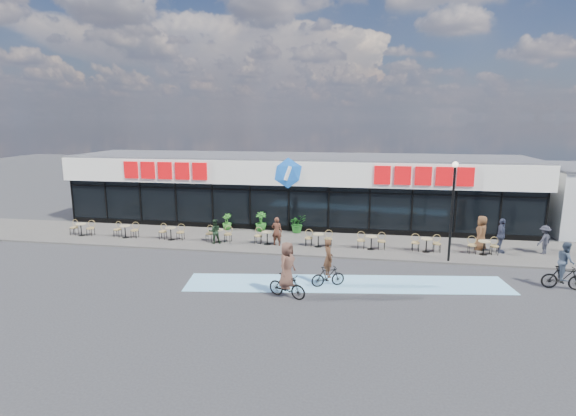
{
  "coord_description": "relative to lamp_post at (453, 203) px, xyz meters",
  "views": [
    {
      "loc": [
        4.59,
        -20.24,
        7.13
      ],
      "look_at": [
        0.54,
        3.5,
        2.27
      ],
      "focal_mm": 28.0,
      "sensor_mm": 36.0,
      "label": 1
    }
  ],
  "objects": [
    {
      "name": "pedestrian_b",
      "position": [
        2.94,
        1.92,
        -2.04
      ],
      "size": [
        0.52,
        1.11,
        1.85
      ],
      "primitive_type": "imported",
      "rotation": [
        0.0,
        0.0,
        1.5
      ],
      "color": "#2A2F42",
      "rests_on": "sidewalk"
    },
    {
      "name": "potted_plant_right",
      "position": [
        -8.29,
        4.31,
        -2.39
      ],
      "size": [
        1.36,
        1.31,
        1.15
      ],
      "primitive_type": "imported",
      "rotation": [
        0.0,
        0.0,
        0.55
      ],
      "color": "#1B5C1A",
      "rests_on": "sidewalk"
    },
    {
      "name": "bistro_set_5",
      "position": [
        -6.68,
        1.45,
        -2.51
      ],
      "size": [
        1.54,
        0.62,
        0.9
      ],
      "color": "tan",
      "rests_on": "sidewalk"
    },
    {
      "name": "potted_plant_left",
      "position": [
        -12.84,
        4.28,
        -2.45
      ],
      "size": [
        0.7,
        0.7,
        1.03
      ],
      "primitive_type": "imported",
      "rotation": [
        0.0,
        0.0,
        6.03
      ],
      "color": "#25611B",
      "rests_on": "sidewalk"
    },
    {
      "name": "lamp_post",
      "position": [
        0.0,
        0.0,
        0.0
      ],
      "size": [
        0.28,
        0.28,
        4.96
      ],
      "color": "black",
      "rests_on": "sidewalk"
    },
    {
      "name": "cyclist_b",
      "position": [
        4.12,
        -2.91,
        -2.18
      ],
      "size": [
        1.73,
        0.84,
        2.08
      ],
      "color": "black",
      "rests_on": "ground"
    },
    {
      "name": "cyclist_c",
      "position": [
        -7.21,
        -5.76,
        -2.06
      ],
      "size": [
        1.72,
        1.06,
        2.32
      ],
      "color": "black",
      "rests_on": "ground"
    },
    {
      "name": "patron_right",
      "position": [
        -12.56,
        1.08,
        -2.26
      ],
      "size": [
        0.84,
        0.76,
        1.4
      ],
      "primitive_type": "imported",
      "rotation": [
        0.0,
        0.0,
        3.56
      ],
      "color": "black",
      "rests_on": "sidewalk"
    },
    {
      "name": "patron_left",
      "position": [
        -9.01,
        1.28,
        -2.15
      ],
      "size": [
        0.62,
        0.43,
        1.62
      ],
      "primitive_type": "imported",
      "rotation": [
        0.0,
        0.0,
        3.07
      ],
      "color": "#482619",
      "rests_on": "sidewalk"
    },
    {
      "name": "pedestrian_c",
      "position": [
        5.11,
        2.06,
        -2.2
      ],
      "size": [
        1.12,
        1.06,
        1.52
      ],
      "primitive_type": "imported",
      "rotation": [
        0.0,
        0.0,
        3.83
      ],
      "color": "#22232B",
      "rests_on": "sidewalk"
    },
    {
      "name": "bistro_set_6",
      "position": [
        -3.8,
        1.45,
        -2.51
      ],
      "size": [
        1.54,
        0.62,
        0.9
      ],
      "color": "tan",
      "rests_on": "sidewalk"
    },
    {
      "name": "bistro_set_0",
      "position": [
        -21.11,
        1.45,
        -2.51
      ],
      "size": [
        1.54,
        0.62,
        0.9
      ],
      "color": "tan",
      "rests_on": "sidewalk"
    },
    {
      "name": "bistro_set_7",
      "position": [
        -0.91,
        1.45,
        -2.51
      ],
      "size": [
        1.54,
        0.62,
        0.9
      ],
      "color": "tan",
      "rests_on": "sidewalk"
    },
    {
      "name": "bike_lane",
      "position": [
        -4.9,
        -3.8,
        -3.06
      ],
      "size": [
        14.17,
        4.13,
        0.01
      ],
      "primitive_type": "cube",
      "rotation": [
        0.0,
        0.0,
        0.14
      ],
      "color": "#74B5DB",
      "rests_on": "ground"
    },
    {
      "name": "cyclist_a",
      "position": [
        -5.69,
        -4.23,
        -2.28
      ],
      "size": [
        1.53,
        0.98,
        2.09
      ],
      "color": "black",
      "rests_on": "ground"
    },
    {
      "name": "building",
      "position": [
        -8.9,
        7.63,
        -0.72
      ],
      "size": [
        30.6,
        6.57,
        4.75
      ],
      "color": "black",
      "rests_on": "ground"
    },
    {
      "name": "bistro_set_1",
      "position": [
        -18.23,
        1.45,
        -2.51
      ],
      "size": [
        1.54,
        0.62,
        0.9
      ],
      "color": "tan",
      "rests_on": "sidewalk"
    },
    {
      "name": "ground",
      "position": [
        -8.9,
        -2.3,
        -3.06
      ],
      "size": [
        120.0,
        120.0,
        0.0
      ],
      "primitive_type": "plane",
      "color": "#28282B",
      "rests_on": "ground"
    },
    {
      "name": "bistro_set_4",
      "position": [
        -9.57,
        1.45,
        -2.51
      ],
      "size": [
        1.54,
        0.62,
        0.9
      ],
      "color": "tan",
      "rests_on": "sidewalk"
    },
    {
      "name": "potted_plant_mid",
      "position": [
        -10.61,
        4.27,
        -2.35
      ],
      "size": [
        0.82,
        0.82,
        1.22
      ],
      "primitive_type": "imported",
      "rotation": [
        0.0,
        0.0,
        0.23
      ],
      "color": "#1D5618",
      "rests_on": "sidewalk"
    },
    {
      "name": "bistro_set_3",
      "position": [
        -12.46,
        1.45,
        -2.51
      ],
      "size": [
        1.54,
        0.62,
        0.9
      ],
      "color": "tan",
      "rests_on": "sidewalk"
    },
    {
      "name": "bistro_set_2",
      "position": [
        -15.34,
        1.45,
        -2.51
      ],
      "size": [
        1.54,
        0.62,
        0.9
      ],
      "color": "tan",
      "rests_on": "sidewalk"
    },
    {
      "name": "pedestrian_a",
      "position": [
        2.03,
        2.3,
        -2.02
      ],
      "size": [
        0.86,
        1.06,
        1.88
      ],
      "primitive_type": "imported",
      "rotation": [
        0.0,
        0.0,
        -1.89
      ],
      "color": "#4A2E1A",
      "rests_on": "sidewalk"
    },
    {
      "name": "bistro_set_8",
      "position": [
        1.97,
        1.45,
        -2.51
      ],
      "size": [
        1.54,
        0.62,
        0.9
      ],
      "color": "tan",
      "rests_on": "sidewalk"
    },
    {
      "name": "sidewalk",
      "position": [
        -8.9,
        2.2,
        -3.01
      ],
      "size": [
        44.0,
        5.0,
        0.1
      ],
      "primitive_type": "cube",
      "color": "#514D47",
      "rests_on": "ground"
    }
  ]
}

